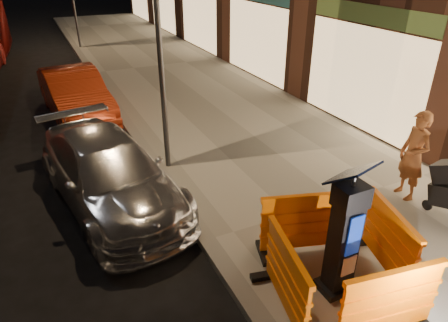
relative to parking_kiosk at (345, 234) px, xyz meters
name	(u,v)px	position (x,y,z in m)	size (l,w,h in m)	color
ground_plane	(208,246)	(-1.32, 1.92, -1.19)	(120.00, 120.00, 0.00)	black
sidewalk	(339,203)	(1.68, 1.92, -1.11)	(6.00, 60.00, 0.15)	gray
kerb	(208,243)	(-1.32, 1.92, -1.11)	(0.30, 60.00, 0.15)	slate
parking_kiosk	(345,234)	(0.00, 0.00, 0.00)	(0.65, 0.65, 2.07)	black
barrier_front	(389,305)	(0.00, -0.95, -0.46)	(1.48, 0.61, 1.16)	#FF6702
barrier_back	(303,224)	(0.00, 0.95, -0.46)	(1.48, 0.61, 1.16)	#FF6702
barrier_kerbside	(286,279)	(-0.95, 0.00, -0.46)	(1.48, 0.61, 1.16)	#FF6702
barrier_bldgside	(388,241)	(0.95, 0.00, -0.46)	(1.48, 0.61, 1.16)	#FF6702
car_silver	(114,202)	(-2.57, 4.13, -1.19)	(1.99, 4.89, 1.42)	silver
car_red	(79,116)	(-2.54, 9.67, -1.19)	(1.60, 4.58, 1.51)	#A42D13
man	(414,156)	(3.06, 1.48, -0.09)	(0.69, 0.45, 1.90)	brown
street_lamp_mid	(159,39)	(-1.07, 4.92, 1.96)	(0.12, 0.12, 6.00)	#3F3F44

